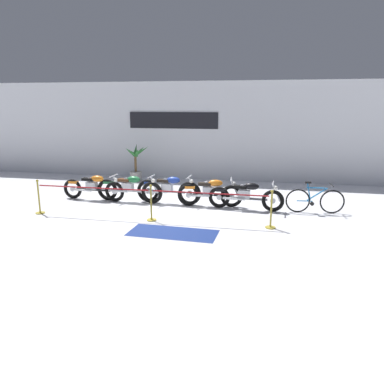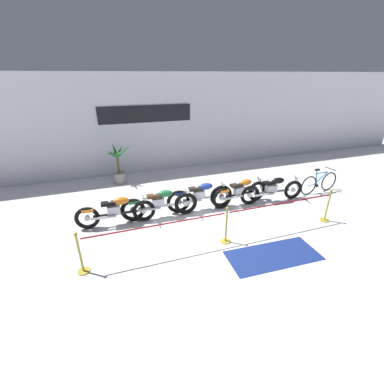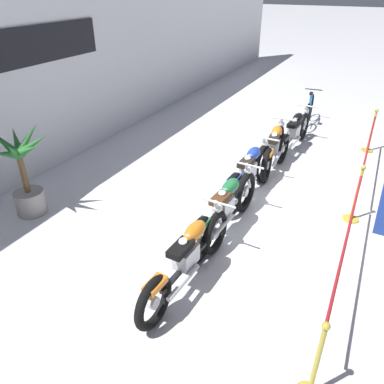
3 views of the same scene
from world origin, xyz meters
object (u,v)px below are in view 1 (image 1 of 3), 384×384
(motorcycle_green_1, at_px, (129,189))
(potted_palm_left_of_row, at_px, (136,164))
(motorcycle_black_4, at_px, (246,196))
(stanchion_mid_right, at_px, (271,215))
(stanchion_far_left, at_px, (107,195))
(bicycle, at_px, (315,200))
(floor_banner, at_px, (173,233))
(stanchion_mid_left, at_px, (151,208))
(motorcycle_orange_3, at_px, (210,192))
(motorcycle_orange_0, at_px, (93,187))
(motorcycle_blue_2, at_px, (169,189))

(motorcycle_green_1, xyz_separation_m, potted_palm_left_of_row, (-0.96, 3.32, 0.27))
(motorcycle_black_4, xyz_separation_m, stanchion_mid_right, (0.77, -1.66, -0.10))
(stanchion_far_left, bearing_deg, bicycle, 15.92)
(bicycle, height_order, stanchion_mid_right, stanchion_mid_right)
(motorcycle_black_4, bearing_deg, floor_banner, -123.59)
(bicycle, relative_size, stanchion_mid_left, 1.66)
(stanchion_mid_left, height_order, floor_banner, stanchion_mid_left)
(motorcycle_orange_3, height_order, bicycle, bicycle)
(stanchion_mid_left, bearing_deg, potted_palm_left_of_row, 114.12)
(motorcycle_orange_0, relative_size, motorcycle_blue_2, 1.03)
(motorcycle_black_4, bearing_deg, stanchion_far_left, -157.15)
(motorcycle_green_1, bearing_deg, motorcycle_orange_0, -179.35)
(motorcycle_orange_0, distance_m, floor_banner, 4.50)
(motorcycle_green_1, xyz_separation_m, floor_banner, (2.22, -2.76, -0.46))
(stanchion_far_left, bearing_deg, motorcycle_blue_2, 54.66)
(bicycle, bearing_deg, motorcycle_green_1, 178.84)
(floor_banner, bearing_deg, motorcycle_blue_2, 109.38)
(motorcycle_green_1, bearing_deg, motorcycle_black_4, -2.65)
(stanchion_far_left, distance_m, floor_banner, 2.50)
(motorcycle_orange_0, distance_m, motorcycle_black_4, 5.25)
(motorcycle_orange_3, height_order, potted_palm_left_of_row, potted_palm_left_of_row)
(motorcycle_blue_2, bearing_deg, stanchion_mid_left, -90.15)
(stanchion_far_left, bearing_deg, motorcycle_orange_0, 125.79)
(motorcycle_orange_0, height_order, floor_banner, motorcycle_orange_0)
(motorcycle_orange_3, xyz_separation_m, floor_banner, (-0.55, -2.75, -0.46))
(motorcycle_green_1, xyz_separation_m, stanchion_mid_left, (1.35, -1.84, -0.11))
(motorcycle_orange_0, height_order, motorcycle_black_4, same)
(motorcycle_green_1, bearing_deg, stanchion_far_left, -89.84)
(stanchion_mid_right, bearing_deg, stanchion_mid_left, 180.00)
(bicycle, bearing_deg, stanchion_mid_right, -127.43)
(stanchion_mid_left, bearing_deg, motorcycle_green_1, 126.36)
(motorcycle_blue_2, relative_size, stanchion_mid_right, 2.13)
(motorcycle_green_1, relative_size, bicycle, 1.36)
(bicycle, distance_m, potted_palm_left_of_row, 7.80)
(motorcycle_green_1, bearing_deg, stanchion_mid_left, -53.64)
(motorcycle_green_1, relative_size, stanchion_mid_left, 2.27)
(motorcycle_orange_0, xyz_separation_m, motorcycle_black_4, (5.25, -0.17, -0.00))
(stanchion_mid_left, bearing_deg, floor_banner, -46.74)
(motorcycle_orange_0, relative_size, stanchion_mid_right, 2.19)
(motorcycle_orange_3, distance_m, stanchion_far_left, 3.33)
(motorcycle_orange_3, distance_m, stanchion_mid_left, 2.32)
(stanchion_mid_left, bearing_deg, stanchion_mid_right, 0.00)
(motorcycle_orange_3, relative_size, bicycle, 1.21)
(motorcycle_black_4, bearing_deg, bicycle, 1.65)
(motorcycle_black_4, distance_m, bicycle, 2.09)
(motorcycle_orange_3, height_order, floor_banner, motorcycle_orange_3)
(motorcycle_blue_2, bearing_deg, bicycle, -2.36)
(potted_palm_left_of_row, height_order, stanchion_mid_right, potted_palm_left_of_row)
(stanchion_mid_left, bearing_deg, stanchion_far_left, 180.00)
(motorcycle_green_1, distance_m, motorcycle_black_4, 3.94)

